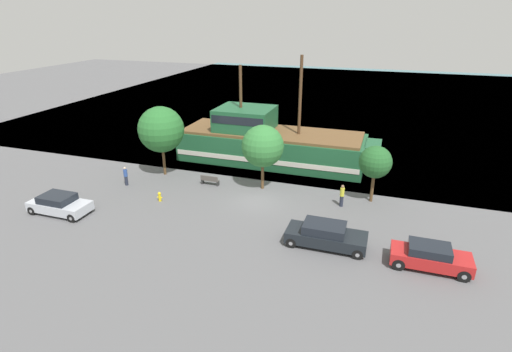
{
  "coord_description": "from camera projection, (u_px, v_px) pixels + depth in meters",
  "views": [
    {
      "loc": [
        8.81,
        -26.64,
        13.62
      ],
      "look_at": [
        -0.77,
        2.0,
        1.2
      ],
      "focal_mm": 28.0,
      "sensor_mm": 36.0,
      "label": 1
    }
  ],
  "objects": [
    {
      "name": "pedestrian_walking_near",
      "position": [
        342.0,
        196.0,
        29.92
      ],
      "size": [
        0.32,
        0.32,
        1.74
      ],
      "color": "#232838",
      "rests_on": "ground_plane"
    },
    {
      "name": "parked_car_curb_mid",
      "position": [
        59.0,
        204.0,
        28.98
      ],
      "size": [
        4.43,
        2.0,
        1.42
      ],
      "color": "#B7BCC6",
      "rests_on": "ground_plane"
    },
    {
      "name": "water_surface",
      "position": [
        336.0,
        96.0,
        69.72
      ],
      "size": [
        80.0,
        80.0,
        0.0
      ],
      "primitive_type": "plane",
      "color": "teal",
      "rests_on": "ground"
    },
    {
      "name": "parked_car_curb_rear",
      "position": [
        430.0,
        257.0,
        22.68
      ],
      "size": [
        4.37,
        1.79,
        1.48
      ],
      "color": "#B21E1E",
      "rests_on": "ground_plane"
    },
    {
      "name": "parked_car_curb_front",
      "position": [
        326.0,
        235.0,
        24.84
      ],
      "size": [
        4.97,
        1.99,
        1.53
      ],
      "color": "black",
      "rests_on": "ground_plane"
    },
    {
      "name": "tree_row_mideast",
      "position": [
        263.0,
        146.0,
        31.89
      ],
      "size": [
        3.41,
        3.41,
        5.4
      ],
      "color": "brown",
      "rests_on": "ground_plane"
    },
    {
      "name": "tree_row_east",
      "position": [
        161.0,
        130.0,
        34.62
      ],
      "size": [
        3.99,
        3.99,
        6.19
      ],
      "color": "brown",
      "rests_on": "ground_plane"
    },
    {
      "name": "pirate_ship",
      "position": [
        269.0,
        142.0,
        38.82
      ],
      "size": [
        19.09,
        5.83,
        10.18
      ],
      "color": "#1E5633",
      "rests_on": "water_surface"
    },
    {
      "name": "pedestrian_walking_far",
      "position": [
        126.0,
        176.0,
        33.63
      ],
      "size": [
        0.32,
        0.32,
        1.64
      ],
      "color": "#232838",
      "rests_on": "ground_plane"
    },
    {
      "name": "fire_hydrant",
      "position": [
        160.0,
        196.0,
        30.91
      ],
      "size": [
        0.42,
        0.25,
        0.76
      ],
      "color": "yellow",
      "rests_on": "ground_plane"
    },
    {
      "name": "bench_promenade_east",
      "position": [
        210.0,
        180.0,
        33.81
      ],
      "size": [
        1.55,
        0.45,
        0.85
      ],
      "color": "#4C4742",
      "rests_on": "ground_plane"
    },
    {
      "name": "tree_row_midwest",
      "position": [
        375.0,
        162.0,
        29.84
      ],
      "size": [
        2.45,
        2.45,
        4.47
      ],
      "color": "brown",
      "rests_on": "ground_plane"
    },
    {
      "name": "ground_plane",
      "position": [
        257.0,
        201.0,
        31.13
      ],
      "size": [
        160.0,
        160.0,
        0.0
      ],
      "primitive_type": "plane",
      "color": "#5B5B5E"
    },
    {
      "name": "moored_boat_dockside",
      "position": [
        247.0,
        121.0,
        51.23
      ],
      "size": [
        7.23,
        2.05,
        1.79
      ],
      "color": "silver",
      "rests_on": "water_surface"
    }
  ]
}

